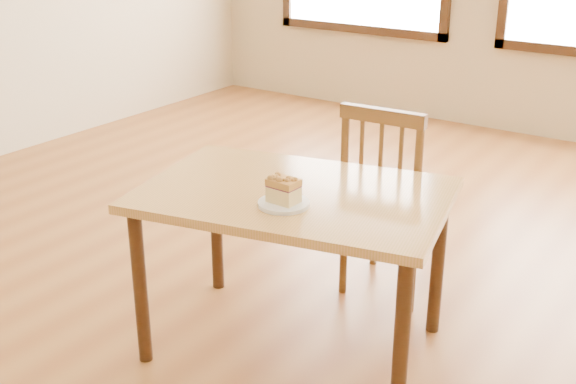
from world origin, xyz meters
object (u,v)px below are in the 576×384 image
Objects in this scene: cake_slice at (284,189)px; plate at (284,204)px; cafe_chair_main at (392,198)px; cafe_table_main at (294,211)px.

plate is at bearing 16.45° from cake_slice.
cafe_chair_main reaches higher than plate.
cafe_table_main is at bearing 77.15° from cafe_chair_main.
cafe_chair_main is 4.94× the size of plate.
plate is at bearing 82.64° from cafe_chair_main.
cafe_chair_main is 0.90m from cake_slice.
cafe_chair_main is 7.81× the size of cake_slice.
cake_slice reaches higher than plate.
cake_slice reaches higher than cafe_table_main.
plate reaches higher than cafe_table_main.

